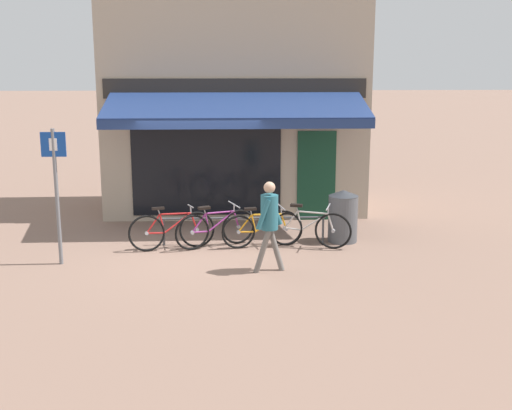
% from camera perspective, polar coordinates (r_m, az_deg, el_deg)
% --- Properties ---
extents(ground_plane, '(160.00, 160.00, 0.00)m').
position_cam_1_polar(ground_plane, '(12.67, -5.06, -4.16)').
color(ground_plane, '#846656').
extents(shop_front, '(6.25, 4.75, 6.03)m').
position_cam_1_polar(shop_front, '(16.21, -1.91, 10.29)').
color(shop_front, tan).
rests_on(shop_front, ground_plane).
extents(bike_rack_rail, '(3.35, 0.04, 0.57)m').
position_cam_1_polar(bike_rack_rail, '(13.04, -1.09, -1.50)').
color(bike_rack_rail, '#47494F').
rests_on(bike_rack_rail, ground_plane).
extents(bicycle_red, '(1.71, 0.67, 0.88)m').
position_cam_1_polar(bicycle_red, '(12.83, -7.49, -2.22)').
color(bicycle_red, black).
rests_on(bicycle_red, ground_plane).
extents(bicycle_purple, '(1.62, 0.81, 0.87)m').
position_cam_1_polar(bicycle_purple, '(12.87, -3.61, -2.08)').
color(bicycle_purple, black).
rests_on(bicycle_purple, ground_plane).
extents(bicycle_orange, '(1.66, 0.52, 0.83)m').
position_cam_1_polar(bicycle_orange, '(12.85, 0.57, -2.16)').
color(bicycle_orange, black).
rests_on(bicycle_orange, ground_plane).
extents(bicycle_silver, '(1.67, 0.68, 0.88)m').
position_cam_1_polar(bicycle_silver, '(12.87, 4.68, -2.07)').
color(bicycle_silver, black).
rests_on(bicycle_silver, ground_plane).
extents(pedestrian_adult, '(0.58, 0.43, 1.63)m').
position_cam_1_polar(pedestrian_adult, '(11.20, 1.20, -1.05)').
color(pedestrian_adult, slate).
rests_on(pedestrian_adult, ground_plane).
extents(litter_bin, '(0.62, 0.62, 1.09)m').
position_cam_1_polar(litter_bin, '(13.35, 7.73, -0.95)').
color(litter_bin, '#515459').
rests_on(litter_bin, ground_plane).
extents(parking_sign, '(0.44, 0.07, 2.50)m').
position_cam_1_polar(parking_sign, '(12.06, -17.36, 1.90)').
color(parking_sign, slate).
rests_on(parking_sign, ground_plane).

